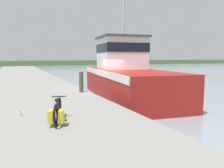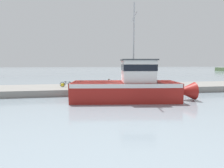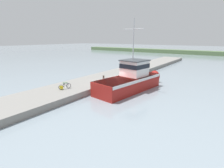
{
  "view_description": "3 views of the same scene",
  "coord_description": "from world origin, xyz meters",
  "px_view_note": "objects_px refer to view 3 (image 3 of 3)",
  "views": [
    {
      "loc": [
        -5.0,
        -12.27,
        2.62
      ],
      "look_at": [
        -0.51,
        -2.18,
        1.28
      ],
      "focal_mm": 35.0,
      "sensor_mm": 36.0,
      "label": 1
    },
    {
      "loc": [
        18.29,
        -3.77,
        3.67
      ],
      "look_at": [
        0.2,
        -0.8,
        1.5
      ],
      "focal_mm": 28.0,
      "sensor_mm": 36.0,
      "label": 2
    },
    {
      "loc": [
        13.0,
        -19.59,
        6.91
      ],
      "look_at": [
        1.2,
        -2.94,
        1.53
      ],
      "focal_mm": 28.0,
      "sensor_mm": 36.0,
      "label": 3
    }
  ],
  "objects_px": {
    "fishing_boat_main": "(131,79)",
    "mooring_post": "(104,79)",
    "water_bottle_by_bike": "(67,85)",
    "bicycle_touring": "(64,87)"
  },
  "relations": [
    {
      "from": "bicycle_touring",
      "to": "water_bottle_by_bike",
      "type": "xyz_separation_m",
      "value": [
        -0.97,
        1.29,
        -0.21
      ]
    },
    {
      "from": "water_bottle_by_bike",
      "to": "fishing_boat_main",
      "type": "bearing_deg",
      "value": 39.89
    },
    {
      "from": "fishing_boat_main",
      "to": "mooring_post",
      "type": "distance_m",
      "value": 3.86
    },
    {
      "from": "fishing_boat_main",
      "to": "water_bottle_by_bike",
      "type": "xyz_separation_m",
      "value": [
        -6.67,
        -5.58,
        -0.63
      ]
    },
    {
      "from": "mooring_post",
      "to": "fishing_boat_main",
      "type": "bearing_deg",
      "value": 25.31
    },
    {
      "from": "fishing_boat_main",
      "to": "mooring_post",
      "type": "height_order",
      "value": "fishing_boat_main"
    },
    {
      "from": "mooring_post",
      "to": "water_bottle_by_bike",
      "type": "relative_size",
      "value": 5.16
    },
    {
      "from": "mooring_post",
      "to": "water_bottle_by_bike",
      "type": "bearing_deg",
      "value": -129.04
    },
    {
      "from": "water_bottle_by_bike",
      "to": "mooring_post",
      "type": "bearing_deg",
      "value": 50.96
    },
    {
      "from": "fishing_boat_main",
      "to": "water_bottle_by_bike",
      "type": "height_order",
      "value": "fishing_boat_main"
    }
  ]
}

